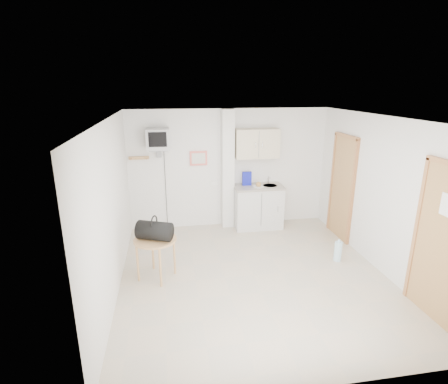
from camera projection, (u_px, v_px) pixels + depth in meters
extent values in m
plane|color=#B3A792|center=(253.00, 275.00, 5.65)|extent=(4.50, 4.50, 0.00)
cube|color=white|center=(229.00, 169.00, 7.41)|extent=(4.20, 0.04, 2.50)
cube|color=white|center=(317.00, 281.00, 3.16)|extent=(4.20, 0.04, 2.50)
cube|color=white|center=(112.00, 210.00, 4.96)|extent=(0.04, 4.50, 2.50)
cube|color=white|center=(382.00, 195.00, 5.61)|extent=(0.04, 4.50, 2.50)
cube|color=white|center=(258.00, 118.00, 4.92)|extent=(4.20, 4.50, 0.04)
cube|color=white|center=(228.00, 170.00, 7.30)|extent=(0.25, 0.22, 2.50)
cube|color=#EE685D|center=(198.00, 158.00, 7.22)|extent=(0.36, 0.03, 0.30)
cube|color=silver|center=(199.00, 158.00, 7.20)|extent=(0.28, 0.01, 0.22)
cube|color=#AF824D|center=(139.00, 158.00, 7.00)|extent=(0.40, 0.05, 0.06)
cube|color=white|center=(214.00, 183.00, 7.44)|extent=(0.15, 0.02, 0.08)
cylinder|color=#AF824D|center=(131.00, 159.00, 6.93)|extent=(0.02, 0.08, 0.02)
cylinder|color=#AF824D|center=(146.00, 159.00, 6.97)|extent=(0.02, 0.08, 0.02)
cube|color=#9A5A30|center=(342.00, 189.00, 6.86)|extent=(0.04, 0.75, 2.00)
cube|color=brown|center=(342.00, 189.00, 6.86)|extent=(0.06, 0.87, 2.06)
cube|color=#9A5A30|center=(441.00, 246.00, 4.41)|extent=(0.04, 0.82, 2.02)
cube|color=brown|center=(441.00, 246.00, 4.41)|extent=(0.06, 0.94, 2.08)
cube|color=white|center=(447.00, 205.00, 4.24)|extent=(0.01, 0.20, 0.28)
cube|color=silver|center=(258.00, 207.00, 7.48)|extent=(1.00, 0.55, 0.88)
cube|color=gray|center=(258.00, 187.00, 7.34)|extent=(1.03, 0.58, 0.04)
cylinder|color=#B7B7BA|center=(270.00, 186.00, 7.38)|extent=(0.30, 0.30, 0.05)
cylinder|color=#B7B7BA|center=(268.00, 180.00, 7.48)|extent=(0.02, 0.02, 0.16)
cylinder|color=#B7B7BA|center=(269.00, 177.00, 7.40)|extent=(0.02, 0.13, 0.02)
cube|color=beige|center=(257.00, 143.00, 7.18)|extent=(0.90, 0.32, 0.60)
cube|color=#1117A7|center=(247.00, 179.00, 7.35)|extent=(0.19, 0.07, 0.29)
cylinder|color=white|center=(258.00, 187.00, 7.26)|extent=(0.22, 0.22, 0.01)
sphere|color=tan|center=(258.00, 184.00, 7.25)|extent=(0.11, 0.11, 0.11)
cube|color=slate|center=(159.00, 150.00, 6.89)|extent=(0.36, 0.32, 0.02)
cube|color=slate|center=(159.00, 152.00, 7.04)|extent=(0.10, 0.06, 0.20)
cube|color=#A7A6A9|center=(158.00, 139.00, 6.76)|extent=(0.44, 0.42, 0.40)
cube|color=black|center=(158.00, 140.00, 6.55)|extent=(0.34, 0.02, 0.28)
cylinder|color=black|center=(166.00, 189.00, 7.29)|extent=(0.01, 0.01, 1.73)
cylinder|color=#AF824D|center=(155.00, 240.00, 5.41)|extent=(0.66, 0.66, 0.03)
cylinder|color=#AF824D|center=(174.00, 256.00, 5.62)|extent=(0.04, 0.04, 0.64)
cylinder|color=#AF824D|center=(153.00, 251.00, 5.77)|extent=(0.04, 0.04, 0.64)
cylinder|color=#AF824D|center=(138.00, 262.00, 5.41)|extent=(0.04, 0.04, 0.64)
cylinder|color=#AF824D|center=(160.00, 268.00, 5.25)|extent=(0.04, 0.04, 0.64)
cylinder|color=black|center=(155.00, 231.00, 5.34)|extent=(0.60, 0.47, 0.29)
torus|color=black|center=(154.00, 222.00, 5.30)|extent=(0.11, 0.21, 0.22)
cylinder|color=#B3DEF0|center=(338.00, 251.00, 6.08)|extent=(0.13, 0.13, 0.35)
cylinder|color=#B3DEF0|center=(339.00, 241.00, 6.02)|extent=(0.04, 0.04, 0.04)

